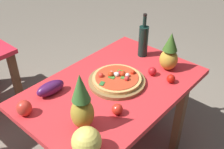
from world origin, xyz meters
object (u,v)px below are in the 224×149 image
Objects in this scene: pizza_board at (117,82)px; tomato_beside_pepper at (171,79)px; pineapple_left at (82,105)px; bell_pepper at (24,108)px; eggplant at (51,88)px; tomato_by_bottle at (117,109)px; pineapple_right at (169,53)px; melon at (87,142)px; wine_bottle at (143,40)px; tomato_at_corner at (152,71)px; display_table at (113,95)px; pizza at (117,78)px.

tomato_beside_pepper reaches higher than pizza_board.
bell_pepper is (-0.16, 0.34, -0.12)m from pineapple_left.
eggplant is 2.84× the size of tomato_by_bottle.
pineapple_right reaches higher than tomato_beside_pepper.
eggplant is 0.83m from tomato_beside_pepper.
pineapple_right reaches higher than melon.
wine_bottle is 1.05m from bell_pepper.
pineapple_right is 0.89m from eggplant.
wine_bottle is 0.31m from tomato_at_corner.
melon reaches higher than bell_pepper.
wine_bottle is at bearing -10.95° from eggplant.
tomato_beside_pepper is 0.97× the size of tomato_at_corner.
wine_bottle is at bearing -6.37° from bell_pepper.
bell_pepper is 1.00m from tomato_beside_pepper.
melon reaches higher than display_table.
eggplant is at bearing 10.15° from bell_pepper.
pizza_board is 3.95× the size of bell_pepper.
tomato_at_corner reaches higher than tomato_beside_pepper.
pizza is 0.32m from tomato_by_bottle.
pizza reaches higher than tomato_by_bottle.
tomato_beside_pepper is at bearing -39.73° from eggplant.
eggplant is (0.07, 0.38, -0.12)m from pineapple_left.
bell_pepper is at bearing 150.55° from tomato_beside_pepper.
pineapple_left is (-0.45, -0.13, 0.12)m from pizza.
tomato_by_bottle is (-0.24, -0.20, 0.02)m from pizza_board.
pizza is 1.16× the size of pineapple_right.
pizza is at bearing 26.06° from melon.
tomato_at_corner reaches higher than pizza_board.
pineapple_right is (0.39, -0.17, 0.09)m from pizza.
wine_bottle is 0.91m from pineapple_left.
wine_bottle reaches higher than display_table.
bell_pepper reaches higher than tomato_by_bottle.
melon is 0.34m from tomato_by_bottle.
tomato_beside_pepper is (0.26, -0.28, 0.02)m from pizza_board.
pizza_board is 0.28m from tomato_at_corner.
pineapple_right is at bearing -22.98° from pizza.
tomato_at_corner is (0.81, 0.15, -0.05)m from melon.
pizza is 0.95× the size of pineapple_left.
wine_bottle is at bearing 12.71° from pizza.
pineapple_left is 0.84m from pineapple_right.
pineapple_right reaches higher than tomato_at_corner.
eggplant reaches higher than tomato_beside_pepper.
tomato_beside_pepper is (-0.17, -0.37, -0.11)m from wine_bottle.
pizza is at bearing 15.64° from pineapple_left.
eggplant is 0.74m from tomato_at_corner.
eggplant is at bearing 169.05° from wine_bottle.
melon is 1.54× the size of bell_pepper.
pineapple_left is 1.22× the size of pineapple_right.
wine_bottle is 5.71× the size of tomato_at_corner.
eggplant reaches higher than pizza.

